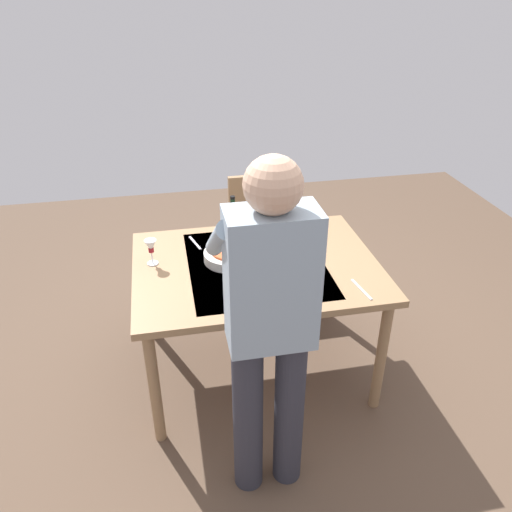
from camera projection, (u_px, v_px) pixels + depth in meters
name	position (u px, v px, depth m)	size (l,w,h in m)	color
ground_plane	(256.00, 367.00, 3.27)	(6.00, 6.00, 0.00)	brown
dining_table	(256.00, 275.00, 2.91)	(1.38, 1.03, 0.78)	#93704C
chair_near	(258.00, 229.00, 3.79)	(0.40, 0.40, 0.91)	brown
person_server	(270.00, 322.00, 2.11)	(0.42, 0.61, 1.69)	#2D2D38
wine_bottle	(233.00, 225.00, 3.06)	(0.07, 0.07, 0.30)	black
wine_glass_left	(151.00, 248.00, 2.82)	(0.07, 0.07, 0.15)	white
water_cup_near_left	(252.00, 229.00, 3.15)	(0.08, 0.08, 0.09)	silver
water_cup_near_right	(266.00, 236.00, 3.05)	(0.07, 0.07, 0.11)	silver
serving_bowl_pasta	(230.00, 255.00, 2.89)	(0.30, 0.30, 0.07)	silver
dinner_plate_near	(299.00, 281.00, 2.70)	(0.23, 0.23, 0.01)	silver
table_knife	(361.00, 289.00, 2.64)	(0.01, 0.20, 0.01)	silver
table_fork	(195.00, 243.00, 3.08)	(0.01, 0.18, 0.01)	silver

